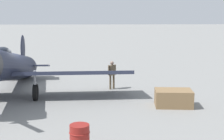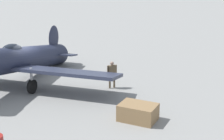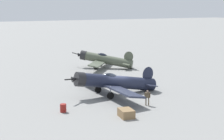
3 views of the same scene
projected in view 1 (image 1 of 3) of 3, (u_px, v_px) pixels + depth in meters
name	position (u px, v px, depth m)	size (l,w,h in m)	color
ground_plane	(10.00, 93.00, 17.56)	(400.00, 400.00, 0.00)	gray
airplane_foreground	(6.00, 67.00, 16.79)	(11.81, 13.03, 3.16)	#1E2338
ground_crew_mechanic	(112.00, 72.00, 18.36)	(0.46, 0.48, 1.61)	brown
equipment_crate	(173.00, 98.00, 14.80)	(1.42, 1.82, 0.77)	olive
fuel_drum	(80.00, 137.00, 9.86)	(0.65, 0.65, 0.81)	maroon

